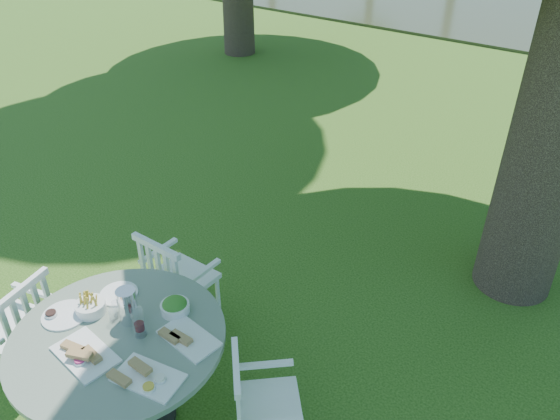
# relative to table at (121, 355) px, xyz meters

# --- Properties ---
(ground) EXTENTS (140.00, 140.00, 0.00)m
(ground) POSITION_rel_table_xyz_m (-0.03, 1.49, -0.63)
(ground) COLOR #1E410D
(ground) RESTS_ON ground
(table) EXTENTS (1.33, 1.33, 0.79)m
(table) POSITION_rel_table_xyz_m (0.00, 0.00, 0.00)
(table) COLOR black
(table) RESTS_ON ground
(chair_ne) EXTENTS (0.58, 0.58, 0.84)m
(chair_ne) POSITION_rel_table_xyz_m (0.83, 0.31, -0.14)
(chair_ne) COLOR white
(chair_ne) RESTS_ON ground
(chair_nw) EXTENTS (0.48, 0.45, 0.93)m
(chair_nw) POSITION_rel_table_xyz_m (-0.39, 0.79, -0.08)
(chair_nw) COLOR white
(chair_nw) RESTS_ON ground
(chair_sw) EXTENTS (0.53, 0.55, 0.91)m
(chair_sw) POSITION_rel_table_xyz_m (-0.85, -0.19, -0.10)
(chair_sw) COLOR white
(chair_sw) RESTS_ON ground
(tableware) EXTENTS (1.17, 0.82, 0.25)m
(tableware) POSITION_rel_table_xyz_m (-0.02, 0.09, 0.21)
(tableware) COLOR white
(tableware) RESTS_ON table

